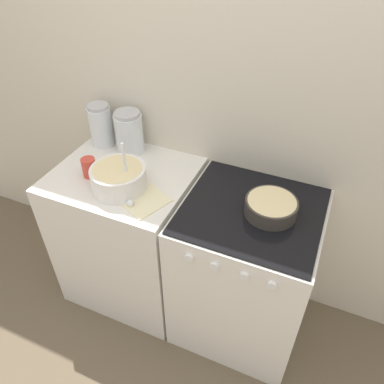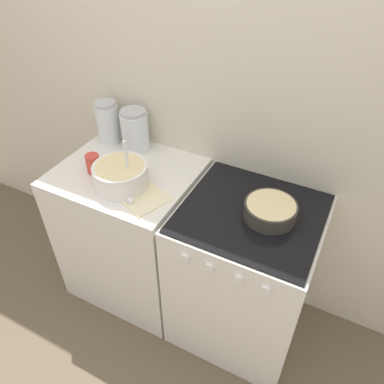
% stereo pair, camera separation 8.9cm
% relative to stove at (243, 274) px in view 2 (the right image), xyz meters
% --- Properties ---
extents(ground_plane, '(12.00, 12.00, 0.00)m').
position_rel_stove_xyz_m(ground_plane, '(-0.35, -0.32, -0.45)').
color(ground_plane, brown).
extents(wall_back, '(4.45, 0.05, 2.40)m').
position_rel_stove_xyz_m(wall_back, '(-0.35, 0.34, 0.75)').
color(wall_back, beige).
rests_on(wall_back, ground_plane).
extents(countertop_cabinet, '(0.73, 0.63, 0.91)m').
position_rel_stove_xyz_m(countertop_cabinet, '(-0.71, 0.00, 0.00)').
color(countertop_cabinet, silver).
rests_on(countertop_cabinet, ground_plane).
extents(stove, '(0.67, 0.65, 0.91)m').
position_rel_stove_xyz_m(stove, '(0.00, 0.00, 0.00)').
color(stove, white).
rests_on(stove, ground_plane).
extents(mixing_bowl, '(0.27, 0.27, 0.27)m').
position_rel_stove_xyz_m(mixing_bowl, '(-0.66, -0.11, 0.52)').
color(mixing_bowl, white).
rests_on(mixing_bowl, countertop_cabinet).
extents(baking_pan, '(0.24, 0.24, 0.08)m').
position_rel_stove_xyz_m(baking_pan, '(0.08, 0.01, 0.49)').
color(baking_pan, '#38332D').
rests_on(baking_pan, stove).
extents(storage_jar_left, '(0.13, 0.13, 0.25)m').
position_rel_stove_xyz_m(storage_jar_left, '(-0.97, 0.22, 0.56)').
color(storage_jar_left, silver).
rests_on(storage_jar_left, countertop_cabinet).
extents(storage_jar_middle, '(0.15, 0.15, 0.24)m').
position_rel_stove_xyz_m(storage_jar_middle, '(-0.78, 0.22, 0.56)').
color(storage_jar_middle, silver).
rests_on(storage_jar_middle, countertop_cabinet).
extents(tin_can, '(0.07, 0.07, 0.10)m').
position_rel_stove_xyz_m(tin_can, '(-0.85, -0.08, 0.51)').
color(tin_can, '#CC3F33').
rests_on(tin_can, countertop_cabinet).
extents(recipe_page, '(0.29, 0.27, 0.01)m').
position_rel_stove_xyz_m(recipe_page, '(-0.51, -0.14, 0.46)').
color(recipe_page, beige).
rests_on(recipe_page, countertop_cabinet).
extents(measuring_spoon, '(0.12, 0.04, 0.04)m').
position_rel_stove_xyz_m(measuring_spoon, '(-0.55, -0.20, 0.47)').
color(measuring_spoon, white).
rests_on(measuring_spoon, countertop_cabinet).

